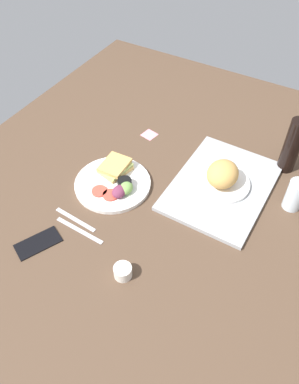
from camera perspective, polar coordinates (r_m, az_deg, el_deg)
name	(u,v)px	position (r cm, az deg, el deg)	size (l,w,h in cm)	color
ground_plane	(145,196)	(140.05, -0.65, -0.54)	(190.00, 150.00, 3.00)	#4C3828
serving_tray	(221,186)	(142.63, 10.71, 0.88)	(45.00, 33.00, 1.60)	#9EA0A3
bread_plate_near	(222,177)	(138.92, 10.85, 2.24)	(19.93, 19.93, 10.13)	white
plate_with_salad	(114,181)	(141.10, -5.25, 1.59)	(28.04, 28.04, 5.40)	white
drinking_glass	(295,195)	(139.54, 20.91, -0.42)	(6.23, 6.23, 11.70)	silver
soda_bottle	(292,146)	(150.06, 20.56, 6.47)	(6.40, 6.40, 22.23)	black
espresso_cup	(123,272)	(117.36, -4.01, -11.77)	(5.60, 5.60, 4.00)	silver
fork	(75,219)	(133.07, -11.01, -4.04)	(17.00, 1.40, 0.50)	#B7B7BC
knife	(79,230)	(129.95, -10.42, -5.64)	(19.00, 1.40, 0.50)	#B7B7BC
cell_phone	(38,243)	(129.86, -16.33, -7.28)	(14.40, 7.20, 0.80)	black
sticky_note	(149,135)	(163.17, -0.03, 8.56)	(5.60, 5.60, 0.12)	pink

